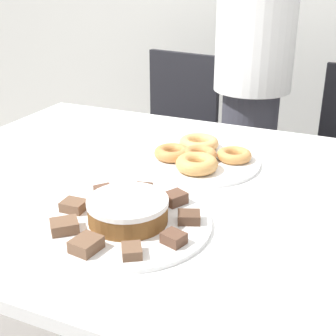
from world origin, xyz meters
TOP-DOWN VIEW (x-y plane):
  - table at (0.00, 0.00)m, footprint 1.48×1.09m
  - person_standing at (-0.02, 0.90)m, footprint 0.32×0.32m
  - office_chair_left at (-0.45, 1.01)m, footprint 0.51×0.51m
  - plate_cake at (-0.00, -0.23)m, footprint 0.37×0.37m
  - plate_donuts at (0.02, 0.16)m, footprint 0.35×0.35m
  - frosted_cake at (-0.00, -0.23)m, footprint 0.18×0.18m
  - lamington_0 at (-0.11, -0.15)m, footprint 0.06×0.06m
  - lamington_1 at (-0.14, -0.24)m, footprint 0.05×0.05m
  - lamington_2 at (-0.10, -0.33)m, footprint 0.07×0.07m
  - lamington_3 at (-0.02, -0.37)m, footprint 0.06×0.06m
  - lamington_4 at (0.07, -0.35)m, footprint 0.06×0.06m
  - lamington_5 at (0.13, -0.28)m, footprint 0.05×0.05m
  - lamington_6 at (0.12, -0.18)m, footprint 0.06×0.06m
  - lamington_7 at (0.06, -0.11)m, footprint 0.06×0.06m
  - lamington_8 at (-0.03, -0.10)m, footprint 0.05×0.06m
  - donut_0 at (0.02, 0.16)m, footprint 0.10×0.10m
  - donut_1 at (-0.06, 0.14)m, footprint 0.11×0.11m
  - donut_2 at (0.04, 0.09)m, footprint 0.12×0.12m
  - donut_3 at (0.11, 0.20)m, footprint 0.10×0.10m
  - donut_4 at (-0.02, 0.25)m, footprint 0.12×0.12m

SIDE VIEW (x-z plane):
  - office_chair_left at x=-0.45m, z-range -0.03..0.84m
  - table at x=0.00m, z-range 0.29..1.02m
  - plate_cake at x=0.00m, z-range 0.73..0.74m
  - plate_donuts at x=0.02m, z-range 0.73..0.74m
  - lamington_4 at x=0.07m, z-range 0.74..0.76m
  - lamington_8 at x=-0.03m, z-range 0.74..0.76m
  - lamington_6 at x=0.12m, z-range 0.74..0.76m
  - lamington_1 at x=-0.14m, z-range 0.74..0.76m
  - lamington_5 at x=0.13m, z-range 0.74..0.76m
  - lamington_2 at x=-0.10m, z-range 0.74..0.76m
  - lamington_0 at x=-0.11m, z-range 0.74..0.76m
  - lamington_3 at x=-0.02m, z-range 0.74..0.77m
  - lamington_7 at x=0.06m, z-range 0.74..0.77m
  - donut_3 at x=0.11m, z-range 0.74..0.77m
  - donut_1 at x=-0.06m, z-range 0.74..0.77m
  - donut_0 at x=0.02m, z-range 0.74..0.77m
  - donut_4 at x=-0.02m, z-range 0.74..0.77m
  - donut_2 at x=0.04m, z-range 0.74..0.78m
  - frosted_cake at x=0.00m, z-range 0.74..0.79m
  - person_standing at x=-0.02m, z-range 0.05..1.65m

